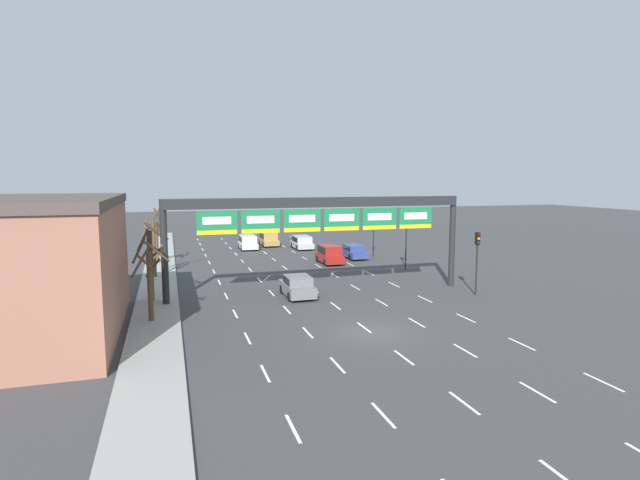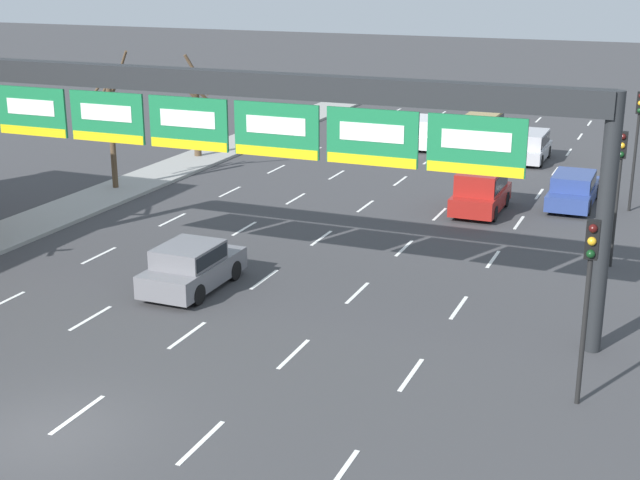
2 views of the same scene
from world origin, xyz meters
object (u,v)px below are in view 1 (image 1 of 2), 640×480
suv_white (248,242)px  traffic_light_mid_block (477,250)px  suv_silver (302,242)px  tree_bare_closest (151,278)px  tree_bare_third (150,260)px  suv_red (329,253)px  traffic_light_near_gantry (406,233)px  car_grey (297,286)px  tree_bare_second (153,242)px  sign_gantry (321,214)px  suv_gold (269,238)px  traffic_light_far_end (374,224)px  car_blue (353,251)px  tree_bare_furthest (157,238)px

suv_white → traffic_light_mid_block: size_ratio=0.86×
suv_silver → tree_bare_closest: tree_bare_closest is taller
suv_silver → tree_bare_third: 27.81m
suv_red → traffic_light_mid_block: bearing=-69.6°
suv_silver → traffic_light_near_gantry: (5.67, -16.07, 2.49)m
suv_white → car_grey: bearing=-90.7°
car_grey → tree_bare_second: size_ratio=0.65×
sign_gantry → suv_silver: sign_gantry is taller
traffic_light_mid_block → suv_gold: bearing=106.5°
suv_silver → car_grey: suv_silver is taller
car_grey → suv_red: size_ratio=1.00×
traffic_light_mid_block → traffic_light_far_end: size_ratio=0.91×
sign_gantry → car_blue: size_ratio=4.60×
tree_bare_closest → sign_gantry: bearing=18.5°
traffic_light_near_gantry → tree_bare_second: tree_bare_second is taller
car_grey → suv_gold: bearing=83.1°
sign_gantry → tree_bare_third: size_ratio=4.00×
traffic_light_far_end → tree_bare_second: 22.89m
traffic_light_mid_block → tree_bare_second: 26.05m
suv_red → tree_bare_closest: size_ratio=0.83×
suv_white → tree_bare_second: size_ratio=0.63×
car_grey → traffic_light_mid_block: traffic_light_mid_block is taller
tree_bare_third → traffic_light_near_gantry: bearing=15.8°
tree_bare_second → tree_bare_third: bearing=-89.5°
traffic_light_mid_block → tree_bare_second: size_ratio=0.73×
traffic_light_near_gantry → tree_bare_closest: bearing=-152.8°
tree_bare_second → tree_bare_furthest: 7.37m
suv_red → traffic_light_near_gantry: size_ratio=0.85×
tree_bare_second → tree_bare_third: (0.07, -8.78, -0.12)m
car_grey → tree_bare_furthest: size_ratio=0.74×
sign_gantry → traffic_light_far_end: sign_gantry is taller
tree_bare_third → sign_gantry: bearing=-6.0°
sign_gantry → car_grey: sign_gantry is taller
suv_silver → traffic_light_far_end: bearing=-55.3°
suv_white → suv_red: 13.80m
sign_gantry → suv_silver: 24.54m
car_blue → traffic_light_near_gantry: size_ratio=1.01×
car_blue → tree_bare_furthest: tree_bare_furthest is taller
suv_gold → car_grey: suv_gold is taller
car_grey → tree_bare_closest: 10.61m
suv_silver → suv_gold: bearing=129.2°
car_grey → car_blue: (9.98, 15.24, -0.03)m
tree_bare_closest → tree_bare_second: (-0.22, 13.85, 0.42)m
traffic_light_mid_block → traffic_light_far_end: bearing=90.4°
car_grey → suv_white: bearing=89.3°
suv_white → suv_red: bearing=-63.3°
suv_white → traffic_light_near_gantry: (11.94, -17.55, 2.44)m
suv_silver → tree_bare_furthest: (-16.33, -6.18, 1.69)m
tree_bare_second → car_blue: bearing=14.7°
sign_gantry → suv_gold: (1.57, 27.55, -4.88)m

